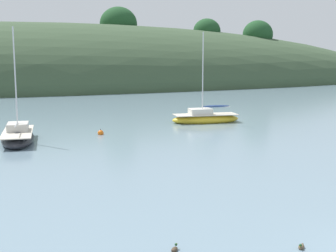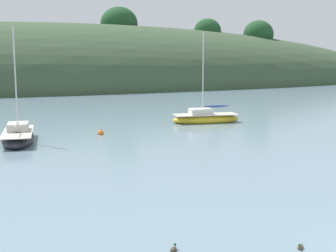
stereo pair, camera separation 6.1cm
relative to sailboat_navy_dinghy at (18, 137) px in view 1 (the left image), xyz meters
The scene contains 6 objects.
far_shoreline_hill 53.15m from the sailboat_navy_dinghy, 79.71° to the left, with size 150.00×36.00×26.12m.
sailboat_navy_dinghy is the anchor object (origin of this frame).
sailboat_yellow_far 16.51m from the sailboat_navy_dinghy, 12.82° to the left, with size 6.30×2.92×8.08m.
mooring_buoy_inner 6.09m from the sailboat_navy_dinghy, ahead, with size 0.44×0.44×0.54m.
duck_straggler 23.01m from the sailboat_navy_dinghy, 72.62° to the right, with size 0.37×0.36×0.24m.
duck_trailing 20.89m from the sailboat_navy_dinghy, 81.48° to the right, with size 0.36×0.37×0.24m.
Camera 1 is at (-11.66, -9.26, 6.08)m, focal length 50.58 mm.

